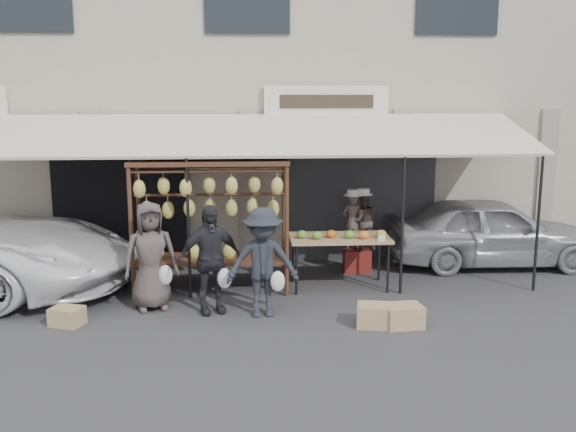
% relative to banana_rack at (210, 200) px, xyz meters
% --- Properties ---
extents(ground_plane, '(90.00, 90.00, 0.00)m').
position_rel_banana_rack_xyz_m(ground_plane, '(0.66, -1.50, -1.56)').
color(ground_plane, '#2D2D30').
extents(shophouse, '(24.00, 6.15, 7.30)m').
position_rel_banana_rack_xyz_m(shophouse, '(0.66, 5.00, 2.08)').
color(shophouse, '#B0A48D').
rests_on(shophouse, ground_plane).
extents(awning, '(10.00, 2.35, 2.92)m').
position_rel_banana_rack_xyz_m(awning, '(0.67, 0.78, 1.01)').
color(awning, beige).
rests_on(awning, ground_plane).
extents(banana_rack, '(2.60, 0.90, 2.24)m').
position_rel_banana_rack_xyz_m(banana_rack, '(0.00, 0.00, 0.00)').
color(banana_rack, black).
rests_on(banana_rack, ground_plane).
extents(produce_table, '(1.70, 0.90, 1.04)m').
position_rel_banana_rack_xyz_m(produce_table, '(2.18, 0.03, -0.69)').
color(produce_table, tan).
rests_on(produce_table, ground_plane).
extents(vendor_left, '(0.40, 0.28, 1.07)m').
position_rel_banana_rack_xyz_m(vendor_left, '(2.56, 0.99, -0.60)').
color(vendor_left, '#4F403B').
rests_on(vendor_left, stool_left).
extents(vendor_right, '(0.55, 0.45, 1.08)m').
position_rel_banana_rack_xyz_m(vendor_right, '(2.76, 1.03, -0.60)').
color(vendor_right, '#413632').
rests_on(vendor_right, stool_right).
extents(customer_left, '(0.94, 0.75, 1.69)m').
position_rel_banana_rack_xyz_m(customer_left, '(-0.88, -0.84, -0.72)').
color(customer_left, '#473E3C').
rests_on(customer_left, ground_plane).
extents(customer_mid, '(1.06, 0.71, 1.68)m').
position_rel_banana_rack_xyz_m(customer_mid, '(0.03, -1.08, -0.72)').
color(customer_mid, '#25252B').
rests_on(customer_mid, ground_plane).
extents(customer_right, '(1.10, 0.66, 1.66)m').
position_rel_banana_rack_xyz_m(customer_right, '(0.83, -1.29, -0.73)').
color(customer_right, '#23272E').
rests_on(customer_right, ground_plane).
extents(stool_left, '(0.38, 0.38, 0.43)m').
position_rel_banana_rack_xyz_m(stool_left, '(2.56, 0.99, -1.35)').
color(stool_left, maroon).
rests_on(stool_left, ground_plane).
extents(stool_right, '(0.35, 0.35, 0.43)m').
position_rel_banana_rack_xyz_m(stool_right, '(2.76, 1.03, -1.35)').
color(stool_right, maroon).
rests_on(stool_right, ground_plane).
extents(crate_near_a, '(0.60, 0.50, 0.32)m').
position_rel_banana_rack_xyz_m(crate_near_a, '(2.44, -1.84, -1.40)').
color(crate_near_a, tan).
rests_on(crate_near_a, ground_plane).
extents(crate_near_b, '(0.57, 0.46, 0.32)m').
position_rel_banana_rack_xyz_m(crate_near_b, '(2.83, -1.88, -1.40)').
color(crate_near_b, tan).
rests_on(crate_near_b, ground_plane).
extents(crate_far, '(0.53, 0.46, 0.27)m').
position_rel_banana_rack_xyz_m(crate_far, '(-2.01, -1.51, -1.43)').
color(crate_far, tan).
rests_on(crate_far, ground_plane).
extents(sedan, '(4.02, 1.69, 1.36)m').
position_rel_banana_rack_xyz_m(sedan, '(5.33, 1.31, -0.88)').
color(sedan, '#939498').
rests_on(sedan, ground_plane).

